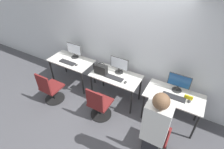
{
  "coord_description": "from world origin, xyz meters",
  "views": [
    {
      "loc": [
        1.49,
        -2.52,
        3.18
      ],
      "look_at": [
        0.0,
        0.12,
        0.88
      ],
      "focal_mm": 28.0,
      "sensor_mm": 36.0,
      "label": 1
    }
  ],
  "objects_px": {
    "monitor_left": "(74,50)",
    "keyboard_center": "(114,78)",
    "office_chair_right": "(156,137)",
    "handbag": "(101,69)",
    "monitor_right": "(179,82)",
    "keyboard_left": "(67,62)",
    "keyboard_right": "(174,97)",
    "mouse_right": "(189,101)",
    "mouse_left": "(76,65)",
    "office_chair_left": "(51,90)",
    "office_chair_center": "(99,106)",
    "mouse_center": "(125,82)",
    "person_right": "(154,133)",
    "monitor_center": "(119,65)"
  },
  "relations": [
    {
      "from": "keyboard_right",
      "to": "monitor_right",
      "type": "bearing_deg",
      "value": 90.0
    },
    {
      "from": "handbag",
      "to": "office_chair_center",
      "type": "bearing_deg",
      "value": -62.4
    },
    {
      "from": "office_chair_right",
      "to": "handbag",
      "type": "bearing_deg",
      "value": 155.9
    },
    {
      "from": "office_chair_center",
      "to": "monitor_left",
      "type": "bearing_deg",
      "value": 146.71
    },
    {
      "from": "mouse_right",
      "to": "office_chair_right",
      "type": "height_order",
      "value": "office_chair_right"
    },
    {
      "from": "office_chair_left",
      "to": "keyboard_right",
      "type": "xyz_separation_m",
      "value": [
        2.66,
        0.77,
        0.4
      ]
    },
    {
      "from": "office_chair_center",
      "to": "person_right",
      "type": "xyz_separation_m",
      "value": [
        1.31,
        -0.5,
        0.59
      ]
    },
    {
      "from": "keyboard_center",
      "to": "monitor_right",
      "type": "relative_size",
      "value": 1.02
    },
    {
      "from": "mouse_left",
      "to": "mouse_center",
      "type": "bearing_deg",
      "value": -0.46
    },
    {
      "from": "monitor_right",
      "to": "office_chair_right",
      "type": "relative_size",
      "value": 0.52
    },
    {
      "from": "monitor_left",
      "to": "mouse_right",
      "type": "distance_m",
      "value": 2.97
    },
    {
      "from": "keyboard_center",
      "to": "office_chair_right",
      "type": "bearing_deg",
      "value": -29.09
    },
    {
      "from": "mouse_left",
      "to": "handbag",
      "type": "xyz_separation_m",
      "value": [
        0.71,
        0.03,
        0.1
      ]
    },
    {
      "from": "keyboard_left",
      "to": "monitor_center",
      "type": "relative_size",
      "value": 1.02
    },
    {
      "from": "office_chair_left",
      "to": "keyboard_right",
      "type": "bearing_deg",
      "value": 16.11
    },
    {
      "from": "monitor_left",
      "to": "office_chair_center",
      "type": "distance_m",
      "value": 1.66
    },
    {
      "from": "keyboard_center",
      "to": "monitor_right",
      "type": "bearing_deg",
      "value": 12.03
    },
    {
      "from": "keyboard_center",
      "to": "office_chair_center",
      "type": "bearing_deg",
      "value": -93.8
    },
    {
      "from": "keyboard_left",
      "to": "mouse_left",
      "type": "xyz_separation_m",
      "value": [
        0.28,
        0.01,
        0.01
      ]
    },
    {
      "from": "monitor_center",
      "to": "office_chair_center",
      "type": "bearing_deg",
      "value": -92.63
    },
    {
      "from": "keyboard_center",
      "to": "keyboard_right",
      "type": "bearing_deg",
      "value": 1.88
    },
    {
      "from": "monitor_right",
      "to": "handbag",
      "type": "xyz_separation_m",
      "value": [
        -1.68,
        -0.27,
        -0.1
      ]
    },
    {
      "from": "monitor_center",
      "to": "office_chair_right",
      "type": "height_order",
      "value": "monitor_center"
    },
    {
      "from": "mouse_center",
      "to": "mouse_right",
      "type": "relative_size",
      "value": 1.0
    },
    {
      "from": "mouse_left",
      "to": "office_chair_left",
      "type": "distance_m",
      "value": 0.86
    },
    {
      "from": "keyboard_left",
      "to": "office_chair_center",
      "type": "distance_m",
      "value": 1.46
    },
    {
      "from": "keyboard_left",
      "to": "handbag",
      "type": "distance_m",
      "value": 1.0
    },
    {
      "from": "mouse_center",
      "to": "mouse_left",
      "type": "bearing_deg",
      "value": 179.54
    },
    {
      "from": "monitor_left",
      "to": "keyboard_right",
      "type": "relative_size",
      "value": 0.98
    },
    {
      "from": "keyboard_left",
      "to": "monitor_center",
      "type": "distance_m",
      "value": 1.38
    },
    {
      "from": "monitor_left",
      "to": "keyboard_center",
      "type": "distance_m",
      "value": 1.38
    },
    {
      "from": "mouse_left",
      "to": "office_chair_left",
      "type": "bearing_deg",
      "value": -111.08
    },
    {
      "from": "monitor_right",
      "to": "person_right",
      "type": "xyz_separation_m",
      "value": [
        -0.06,
        -1.36,
        -0.01
      ]
    },
    {
      "from": "office_chair_center",
      "to": "person_right",
      "type": "distance_m",
      "value": 1.52
    },
    {
      "from": "monitor_center",
      "to": "handbag",
      "type": "bearing_deg",
      "value": -145.36
    },
    {
      "from": "person_right",
      "to": "keyboard_left",
      "type": "bearing_deg",
      "value": 158.12
    },
    {
      "from": "mouse_right",
      "to": "mouse_left",
      "type": "bearing_deg",
      "value": -178.36
    },
    {
      "from": "mouse_right",
      "to": "keyboard_right",
      "type": "bearing_deg",
      "value": -176.31
    },
    {
      "from": "monitor_center",
      "to": "mouse_left",
      "type": "bearing_deg",
      "value": -165.64
    },
    {
      "from": "keyboard_left",
      "to": "keyboard_right",
      "type": "relative_size",
      "value": 1.0
    },
    {
      "from": "keyboard_left",
      "to": "keyboard_right",
      "type": "height_order",
      "value": "same"
    },
    {
      "from": "mouse_right",
      "to": "handbag",
      "type": "distance_m",
      "value": 1.97
    },
    {
      "from": "keyboard_right",
      "to": "mouse_left",
      "type": "bearing_deg",
      "value": -178.6
    },
    {
      "from": "monitor_left",
      "to": "monitor_right",
      "type": "relative_size",
      "value": 1.0
    },
    {
      "from": "keyboard_right",
      "to": "mouse_right",
      "type": "bearing_deg",
      "value": 3.69
    },
    {
      "from": "monitor_right",
      "to": "person_right",
      "type": "relative_size",
      "value": 0.26
    },
    {
      "from": "keyboard_center",
      "to": "person_right",
      "type": "xyz_separation_m",
      "value": [
        1.27,
        -1.08,
        0.19
      ]
    },
    {
      "from": "monitor_right",
      "to": "mouse_left",
      "type": "bearing_deg",
      "value": -172.86
    },
    {
      "from": "mouse_center",
      "to": "monitor_right",
      "type": "bearing_deg",
      "value": 16.75
    },
    {
      "from": "mouse_center",
      "to": "handbag",
      "type": "bearing_deg",
      "value": 176.38
    }
  ]
}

